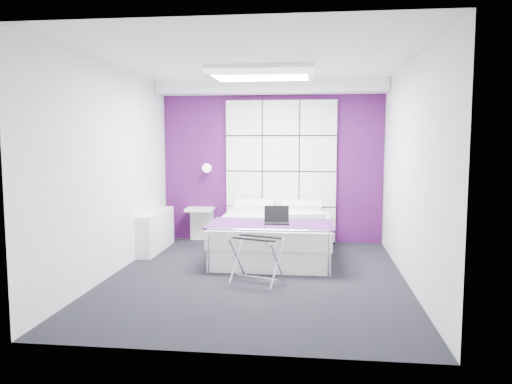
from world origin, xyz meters
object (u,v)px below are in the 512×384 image
radiator (156,231)px  nightstand (200,209)px  bed (274,236)px  wall_lamp (207,168)px  laptop (277,219)px  luggage_rack (257,260)px

radiator → nightstand: size_ratio=2.71×
bed → radiator: bearing=174.9°
wall_lamp → laptop: 1.98m
wall_lamp → laptop: size_ratio=0.46×
radiator → nightstand: radiator is taller
wall_lamp → luggage_rack: wall_lamp is taller
luggage_rack → laptop: size_ratio=1.66×
laptop → bed: bearing=93.5°
radiator → nightstand: 0.92m
luggage_rack → wall_lamp: bearing=134.4°
luggage_rack → bed: bearing=104.7°
wall_lamp → nightstand: size_ratio=0.34×
wall_lamp → bed: 1.76m
laptop → radiator: bearing=155.8°
wall_lamp → radiator: size_ratio=0.12×
wall_lamp → laptop: wall_lamp is taller
radiator → laptop: (1.89, -0.66, 0.32)m
luggage_rack → laptop: laptop is taller
radiator → laptop: laptop is taller
radiator → bed: bed is taller
bed → wall_lamp: bearing=141.9°
nightstand → wall_lamp: bearing=18.2°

